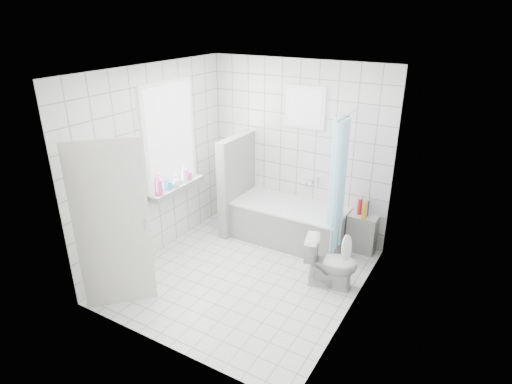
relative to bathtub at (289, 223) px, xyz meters
The scene contains 19 objects.
ground 1.16m from the bathtub, 94.22° to the right, with size 3.00×3.00×0.00m, color white.
ceiling 2.57m from the bathtub, 94.22° to the right, with size 3.00×3.00×0.00m, color white.
wall_back 1.08m from the bathtub, 102.49° to the left, with size 2.80×0.02×2.60m, color white.
wall_front 2.81m from the bathtub, 91.81° to the right, with size 2.80×0.02×2.60m, color white.
wall_left 2.12m from the bathtub, 142.82° to the right, with size 0.02×3.00×2.60m, color white.
wall_right 2.00m from the bathtub, 40.51° to the right, with size 0.02×3.00×2.60m, color white.
window_left 2.11m from the bathtub, 150.16° to the right, with size 0.01×0.90×1.40m, color white.
window_back 1.69m from the bathtub, 87.07° to the left, with size 0.50×0.01×0.50m, color white.
window_sill 1.72m from the bathtub, 149.37° to the right, with size 0.18×1.02×0.08m, color white.
door 2.64m from the bathtub, 114.56° to the right, with size 0.04×0.80×2.00m, color silver.
bathtub is the anchor object (origin of this frame).
partition_wall 1.00m from the bathtub, behind, with size 0.15×0.85×1.50m, color white.
tiled_ledge 1.05m from the bathtub, 14.01° to the left, with size 0.40×0.24×0.55m, color white.
toilet 1.22m from the bathtub, 39.13° to the right, with size 0.37×0.64×0.66m, color silver.
curtain_rod 1.87m from the bathtub, ahead, with size 0.02×0.02×0.80m, color silver.
shower_curtain 1.12m from the bathtub, 11.55° to the right, with size 0.14×0.48×1.78m, color #55D4FB, non-canonical shape.
tub_faucet 0.66m from the bathtub, 73.38° to the left, with size 0.18×0.06×0.06m, color silver.
sill_bottles 1.81m from the bathtub, 146.83° to the right, with size 0.19×0.79×0.29m.
ledge_bottles 1.11m from the bathtub, 13.00° to the left, with size 0.17×0.18×0.26m.
Camera 1 is at (2.49, -4.00, 3.21)m, focal length 30.00 mm.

